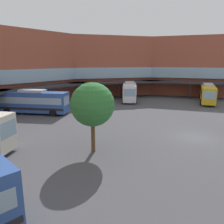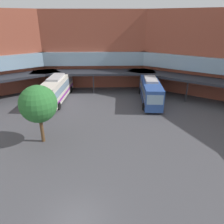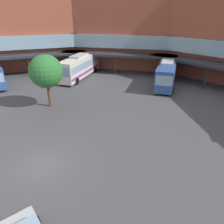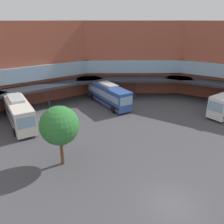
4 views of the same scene
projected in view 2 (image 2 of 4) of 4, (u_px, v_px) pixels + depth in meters
ground_plane at (75, 221)px, 14.52m from camera, size 116.18×116.18×0.00m
station_building at (130, 67)px, 27.85m from camera, size 73.59×46.66×13.81m
bus_2 at (57, 88)px, 34.96m from camera, size 5.08×12.11×3.97m
bus_3 at (150, 90)px, 34.37m from camera, size 4.95×11.29×3.82m
plaza_tree at (38, 104)px, 22.12m from camera, size 3.89×3.89×6.34m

